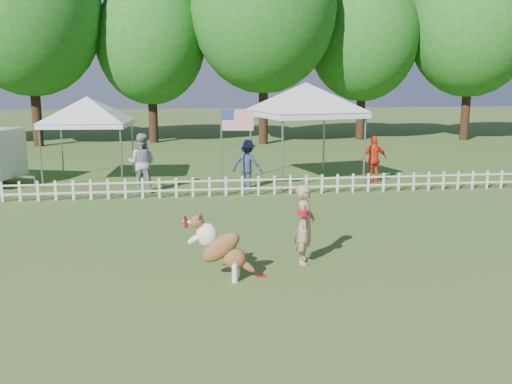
# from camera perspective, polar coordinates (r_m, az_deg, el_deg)

# --- Properties ---
(ground) EXTENTS (120.00, 120.00, 0.00)m
(ground) POSITION_cam_1_polar(r_m,az_deg,el_deg) (10.72, 1.50, -7.85)
(ground) COLOR #2C571B
(ground) RESTS_ON ground
(picket_fence) EXTENTS (22.00, 0.08, 0.60)m
(picket_fence) POSITION_cam_1_polar(r_m,az_deg,el_deg) (17.38, -2.22, 0.59)
(picket_fence) COLOR silver
(picket_fence) RESTS_ON ground
(handler) EXTENTS (0.56, 0.66, 1.54)m
(handler) POSITION_cam_1_polar(r_m,az_deg,el_deg) (10.99, 4.93, -3.22)
(handler) COLOR tan
(handler) RESTS_ON ground
(dog) EXTENTS (1.21, 0.68, 1.18)m
(dog) POSITION_cam_1_polar(r_m,az_deg,el_deg) (10.10, -3.43, -5.55)
(dog) COLOR brown
(dog) RESTS_ON ground
(frisbee_on_turf) EXTENTS (0.22, 0.22, 0.02)m
(frisbee_on_turf) POSITION_cam_1_polar(r_m,az_deg,el_deg) (10.43, 0.40, -8.35)
(frisbee_on_turf) COLOR red
(frisbee_on_turf) RESTS_ON ground
(canopy_tent_left) EXTENTS (2.96, 2.96, 2.86)m
(canopy_tent_left) POSITION_cam_1_polar(r_m,az_deg,el_deg) (20.41, -16.33, 4.95)
(canopy_tent_left) COLOR silver
(canopy_tent_left) RESTS_ON ground
(canopy_tent_right) EXTENTS (3.84, 3.84, 3.32)m
(canopy_tent_right) POSITION_cam_1_polar(r_m,az_deg,el_deg) (19.84, 4.95, 5.86)
(canopy_tent_right) COLOR silver
(canopy_tent_right) RESTS_ON ground
(flag_pole) EXTENTS (1.03, 0.26, 2.68)m
(flag_pole) POSITION_cam_1_polar(r_m,az_deg,el_deg) (17.25, -3.46, 4.00)
(flag_pole) COLOR gray
(flag_pole) RESTS_ON ground
(spectator_a) EXTENTS (1.03, 0.88, 1.86)m
(spectator_a) POSITION_cam_1_polar(r_m,az_deg,el_deg) (18.23, -11.35, 2.88)
(spectator_a) COLOR #9A999E
(spectator_a) RESTS_ON ground
(spectator_b) EXTENTS (1.18, 0.95, 1.59)m
(spectator_b) POSITION_cam_1_polar(r_m,az_deg,el_deg) (18.48, -0.89, 2.80)
(spectator_b) COLOR navy
(spectator_b) RESTS_ON ground
(spectator_c) EXTENTS (0.98, 0.49, 1.61)m
(spectator_c) POSITION_cam_1_polar(r_m,az_deg,el_deg) (19.97, 11.71, 3.23)
(spectator_c) COLOR red
(spectator_c) RESTS_ON ground
(tree_left) EXTENTS (7.40, 7.40, 12.00)m
(tree_left) POSITION_cam_1_polar(r_m,az_deg,el_deg) (32.44, -21.63, 14.88)
(tree_left) COLOR #1F5919
(tree_left) RESTS_ON ground
(tree_center_left) EXTENTS (6.00, 6.00, 9.80)m
(tree_center_left) POSITION_cam_1_polar(r_m,az_deg,el_deg) (32.56, -10.46, 13.50)
(tree_center_left) COLOR #1F5919
(tree_center_left) RESTS_ON ground
(tree_center_right) EXTENTS (7.60, 7.60, 12.60)m
(tree_center_right) POSITION_cam_1_polar(r_m,az_deg,el_deg) (31.47, 0.76, 16.32)
(tree_center_right) COLOR #1F5919
(tree_center_right) RESTS_ON ground
(tree_right) EXTENTS (6.20, 6.20, 10.40)m
(tree_right) POSITION_cam_1_polar(r_m,az_deg,el_deg) (34.24, 10.64, 13.88)
(tree_right) COLOR #1F5919
(tree_right) RESTS_ON ground
(tree_far_right) EXTENTS (7.00, 7.00, 11.40)m
(tree_far_right) POSITION_cam_1_polar(r_m,az_deg,el_deg) (35.70, 20.66, 14.06)
(tree_far_right) COLOR #1F5919
(tree_far_right) RESTS_ON ground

